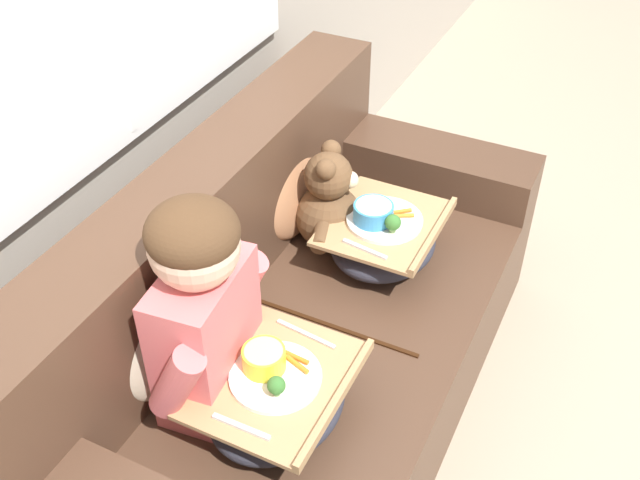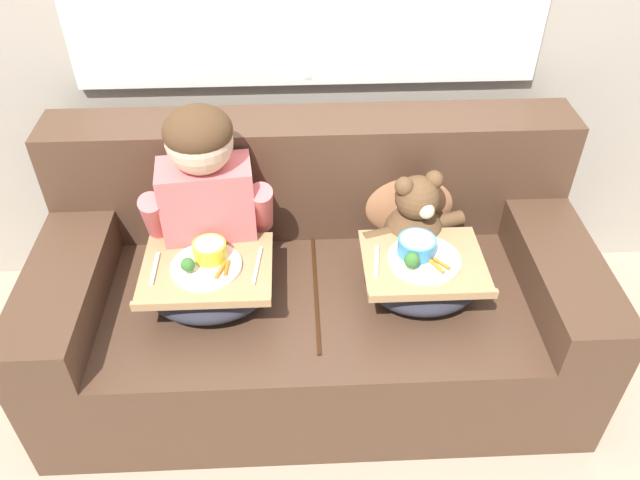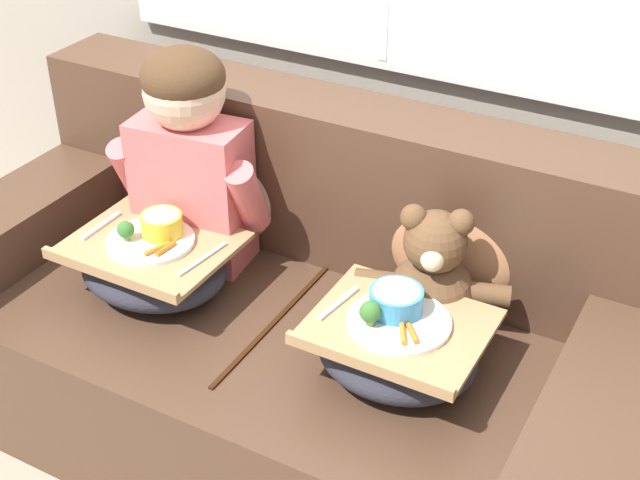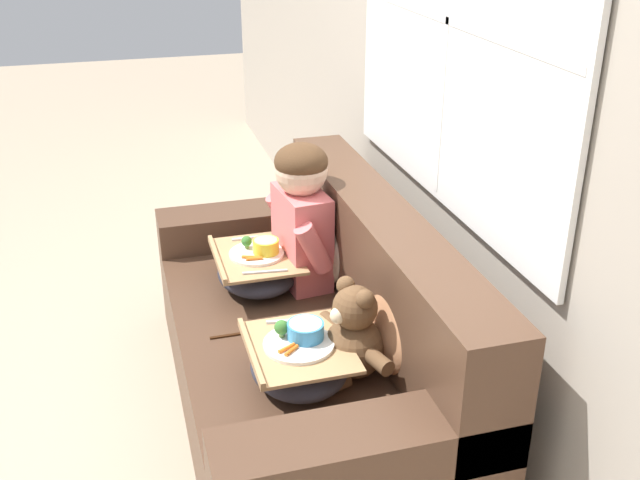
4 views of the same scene
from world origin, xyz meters
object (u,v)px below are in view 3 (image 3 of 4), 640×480
(child_figure, at_px, (189,148))
(teddy_bear, at_px, (432,281))
(couch, at_px, (298,330))
(throw_pillow_behind_teddy, at_px, (455,238))
(lap_tray_teddy, at_px, (397,346))
(throw_pillow_behind_child, at_px, (223,174))
(lap_tray_child, at_px, (153,264))

(child_figure, relative_size, teddy_bear, 1.62)
(couch, height_order, throw_pillow_behind_teddy, couch)
(lap_tray_teddy, bearing_deg, throw_pillow_behind_child, 154.37)
(couch, xyz_separation_m, child_figure, (-0.34, 0.04, 0.42))
(lap_tray_teddy, bearing_deg, couch, 157.05)
(child_figure, distance_m, lap_tray_teddy, 0.74)
(throw_pillow_behind_child, bearing_deg, couch, -28.19)
(child_figure, xyz_separation_m, teddy_bear, (0.68, -0.00, -0.18))
(throw_pillow_behind_teddy, xyz_separation_m, lap_tray_child, (-0.67, -0.32, -0.11))
(couch, bearing_deg, throw_pillow_behind_child, 151.81)
(throw_pillow_behind_teddy, relative_size, child_figure, 0.63)
(teddy_bear, bearing_deg, child_figure, 179.71)
(throw_pillow_behind_child, bearing_deg, teddy_bear, -11.83)
(couch, bearing_deg, child_figure, 172.79)
(lap_tray_child, bearing_deg, couch, 22.87)
(throw_pillow_behind_child, height_order, child_figure, child_figure)
(throw_pillow_behind_child, relative_size, lap_tray_teddy, 1.06)
(teddy_bear, height_order, lap_tray_teddy, teddy_bear)
(couch, height_order, lap_tray_child, couch)
(child_figure, distance_m, teddy_bear, 0.70)
(child_figure, xyz_separation_m, lap_tray_teddy, (0.67, -0.18, -0.24))
(lap_tray_child, bearing_deg, child_figure, 90.03)
(lap_tray_child, bearing_deg, lap_tray_teddy, -0.00)
(teddy_bear, bearing_deg, throw_pillow_behind_child, 168.17)
(couch, distance_m, lap_tray_child, 0.41)
(couch, relative_size, lap_tray_teddy, 4.70)
(throw_pillow_behind_child, bearing_deg, throw_pillow_behind_teddy, 0.00)
(throw_pillow_behind_child, xyz_separation_m, child_figure, (0.00, -0.14, 0.14))
(teddy_bear, height_order, lap_tray_child, teddy_bear)
(couch, height_order, teddy_bear, couch)
(couch, height_order, lap_tray_teddy, couch)
(throw_pillow_behind_teddy, distance_m, child_figure, 0.70)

